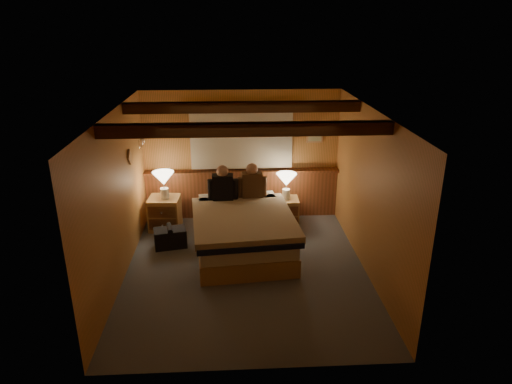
{
  "coord_description": "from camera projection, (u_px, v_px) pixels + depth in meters",
  "views": [
    {
      "loc": [
        -0.19,
        -6.04,
        3.57
      ],
      "look_at": [
        0.17,
        0.4,
        1.11
      ],
      "focal_mm": 32.0,
      "sensor_mm": 36.0,
      "label": 1
    }
  ],
  "objects": [
    {
      "name": "person_left",
      "position": [
        223.0,
        185.0,
        7.72
      ],
      "size": [
        0.52,
        0.2,
        0.63
      ],
      "rotation": [
        0.0,
        0.0,
        0.01
      ],
      "color": "black",
      "rests_on": "bed"
    },
    {
      "name": "wall_back",
      "position": [
        242.0,
        155.0,
        8.45
      ],
      "size": [
        3.6,
        0.0,
        3.6
      ],
      "primitive_type": "plane",
      "rotation": [
        1.57,
        0.0,
        0.0
      ],
      "color": "#D7874D",
      "rests_on": "floor"
    },
    {
      "name": "ceiling_beams",
      "position": [
        244.0,
        117.0,
        6.24
      ],
      "size": [
        3.6,
        1.65,
        0.16
      ],
      "color": "#482812",
      "rests_on": "ceiling"
    },
    {
      "name": "ceiling",
      "position": [
        245.0,
        112.0,
        6.06
      ],
      "size": [
        4.2,
        4.2,
        0.0
      ],
      "primitive_type": "plane",
      "rotation": [
        3.14,
        0.0,
        0.0
      ],
      "color": "#B89045",
      "rests_on": "wall_back"
    },
    {
      "name": "person_right",
      "position": [
        252.0,
        183.0,
        7.83
      ],
      "size": [
        0.51,
        0.22,
        0.62
      ],
      "rotation": [
        0.0,
        0.0,
        0.07
      ],
      "color": "#503520",
      "rests_on": "bed"
    },
    {
      "name": "coat_rail",
      "position": [
        141.0,
        139.0,
        7.7
      ],
      "size": [
        0.05,
        0.55,
        0.24
      ],
      "color": "white",
      "rests_on": "wall_left"
    },
    {
      "name": "curtain_window",
      "position": [
        241.0,
        139.0,
        8.27
      ],
      "size": [
        2.18,
        0.09,
        1.11
      ],
      "color": "#482812",
      "rests_on": "wall_back"
    },
    {
      "name": "nightstand_left",
      "position": [
        165.0,
        213.0,
        8.19
      ],
      "size": [
        0.57,
        0.52,
        0.59
      ],
      "rotation": [
        0.0,
        0.0,
        -0.06
      ],
      "color": "#AC7949",
      "rests_on": "floor"
    },
    {
      "name": "lamp_left",
      "position": [
        164.0,
        180.0,
        7.95
      ],
      "size": [
        0.38,
        0.38,
        0.49
      ],
      "color": "white",
      "rests_on": "nightstand_left"
    },
    {
      "name": "wainscot",
      "position": [
        242.0,
        192.0,
        8.64
      ],
      "size": [
        3.6,
        0.23,
        0.94
      ],
      "color": "brown",
      "rests_on": "wall_back"
    },
    {
      "name": "floor",
      "position": [
        246.0,
        270.0,
        6.92
      ],
      "size": [
        4.2,
        4.2,
        0.0
      ],
      "primitive_type": "plane",
      "color": "#545A64",
      "rests_on": "ground"
    },
    {
      "name": "nightstand_right",
      "position": [
        285.0,
        212.0,
        8.32
      ],
      "size": [
        0.48,
        0.44,
        0.52
      ],
      "rotation": [
        0.0,
        0.0,
        -0.02
      ],
      "color": "#AC7949",
      "rests_on": "floor"
    },
    {
      "name": "lamp_right",
      "position": [
        286.0,
        181.0,
        8.13
      ],
      "size": [
        0.37,
        0.37,
        0.48
      ],
      "color": "white",
      "rests_on": "nightstand_right"
    },
    {
      "name": "framed_print",
      "position": [
        315.0,
        136.0,
        8.37
      ],
      "size": [
        0.3,
        0.04,
        0.25
      ],
      "color": "tan",
      "rests_on": "wall_back"
    },
    {
      "name": "duffel_bag",
      "position": [
        170.0,
        237.0,
        7.58
      ],
      "size": [
        0.57,
        0.41,
        0.38
      ],
      "rotation": [
        0.0,
        0.0,
        0.21
      ],
      "color": "black",
      "rests_on": "floor"
    },
    {
      "name": "wall_front",
      "position": [
        253.0,
        273.0,
        4.53
      ],
      "size": [
        3.6,
        0.0,
        3.6
      ],
      "primitive_type": "plane",
      "rotation": [
        -1.57,
        0.0,
        0.0
      ],
      "color": "#D7874D",
      "rests_on": "floor"
    },
    {
      "name": "wall_right",
      "position": [
        370.0,
        194.0,
        6.58
      ],
      "size": [
        0.0,
        4.2,
        4.2
      ],
      "primitive_type": "plane",
      "rotation": [
        1.57,
        0.0,
        -1.57
      ],
      "color": "#D7874D",
      "rests_on": "floor"
    },
    {
      "name": "bed",
      "position": [
        243.0,
        232.0,
        7.34
      ],
      "size": [
        1.72,
        2.13,
        0.68
      ],
      "rotation": [
        0.0,
        0.0,
        0.1
      ],
      "color": "#AC7949",
      "rests_on": "floor"
    },
    {
      "name": "wall_left",
      "position": [
        117.0,
        199.0,
        6.4
      ],
      "size": [
        0.0,
        4.2,
        4.2
      ],
      "primitive_type": "plane",
      "rotation": [
        1.57,
        0.0,
        1.57
      ],
      "color": "#D7874D",
      "rests_on": "floor"
    }
  ]
}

